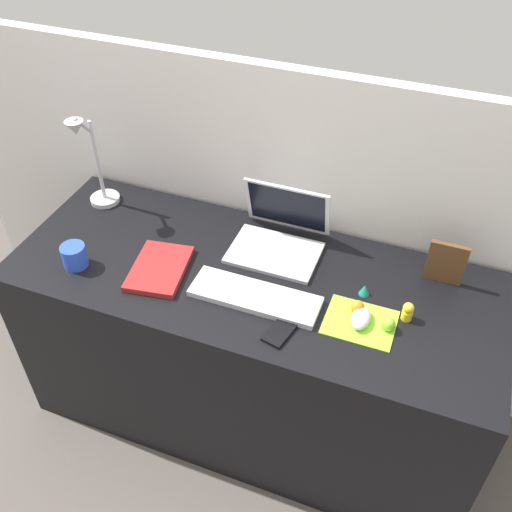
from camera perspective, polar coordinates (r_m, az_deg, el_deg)
name	(u,v)px	position (r m, az deg, el deg)	size (l,w,h in m)	color
ground_plane	(253,407)	(2.46, -0.28, -14.61)	(6.00, 6.00, 0.00)	#59514C
back_wall	(286,233)	(2.21, 3.01, 2.28)	(2.82, 0.05, 1.30)	silver
desk	(253,349)	(2.16, -0.31, -9.11)	(1.62, 0.63, 0.74)	black
laptop	(280,232)	(1.98, 2.39, 2.34)	(0.30, 0.26, 0.21)	silver
keyboard	(255,296)	(1.81, -0.10, -4.00)	(0.41, 0.13, 0.02)	silver
mousepad	(360,322)	(1.78, 10.18, -6.42)	(0.21, 0.17, 0.00)	#8CDB33
mouse	(361,318)	(1.76, 10.26, -6.00)	(0.06, 0.10, 0.03)	silver
cell_phone	(281,330)	(1.72, 2.50, -7.28)	(0.06, 0.13, 0.01)	black
desk_lamp	(92,165)	(2.17, -15.80, 8.61)	(0.11, 0.16, 0.39)	#B7B7BC
notebook_pad	(159,268)	(1.93, -9.47, -1.22)	(0.17, 0.24, 0.02)	maroon
picture_frame	(446,263)	(1.92, 18.15, -0.66)	(0.12, 0.02, 0.15)	brown
coffee_mug	(74,256)	(2.00, -17.41, 0.02)	(0.08, 0.08, 0.08)	blue
toy_figurine_lime	(389,324)	(1.76, 12.89, -6.56)	(0.04, 0.04, 0.05)	#8CDB33
toy_figurine_yellow	(408,311)	(1.80, 14.67, -5.28)	(0.03, 0.03, 0.06)	yellow
toy_figurine_teal	(364,290)	(1.85, 10.61, -3.27)	(0.03, 0.03, 0.04)	teal
toy_figurine_orange	(358,307)	(1.79, 9.94, -4.99)	(0.04, 0.04, 0.05)	orange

